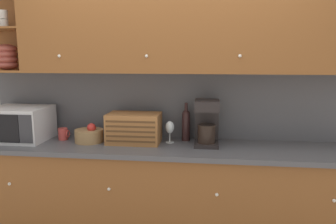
% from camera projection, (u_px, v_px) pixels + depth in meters
% --- Properties ---
extents(wall_back, '(5.76, 0.06, 2.60)m').
position_uv_depth(wall_back, '(171.00, 97.00, 3.02)').
color(wall_back, beige).
rests_on(wall_back, ground_plane).
extents(counter_unit, '(3.38, 0.62, 0.93)m').
position_uv_depth(counter_unit, '(167.00, 197.00, 2.84)').
color(counter_unit, brown).
rests_on(counter_unit, ground_plane).
extents(backsplash_panel, '(3.36, 0.01, 0.60)m').
position_uv_depth(backsplash_panel, '(171.00, 105.00, 2.99)').
color(backsplash_panel, '#4C4C51').
rests_on(backsplash_panel, counter_unit).
extents(upper_cabinets, '(3.36, 0.35, 0.79)m').
position_uv_depth(upper_cabinets, '(188.00, 25.00, 2.70)').
color(upper_cabinets, brown).
rests_on(upper_cabinets, backsplash_panel).
extents(microwave, '(0.51, 0.42, 0.30)m').
position_uv_depth(microwave, '(19.00, 124.00, 2.92)').
color(microwave, silver).
rests_on(microwave, counter_unit).
extents(mug, '(0.09, 0.08, 0.10)m').
position_uv_depth(mug, '(63.00, 134.00, 2.95)').
color(mug, '#B73D38').
rests_on(mug, counter_unit).
extents(fruit_basket, '(0.25, 0.25, 0.17)m').
position_uv_depth(fruit_basket, '(89.00, 135.00, 2.87)').
color(fruit_basket, '#937047').
rests_on(fruit_basket, counter_unit).
extents(bread_box, '(0.45, 0.28, 0.26)m').
position_uv_depth(bread_box, '(134.00, 128.00, 2.83)').
color(bread_box, '#996033').
rests_on(bread_box, counter_unit).
extents(wine_glass, '(0.08, 0.08, 0.19)m').
position_uv_depth(wine_glass, '(170.00, 128.00, 2.83)').
color(wine_glass, silver).
rests_on(wine_glass, counter_unit).
extents(wine_bottle, '(0.07, 0.07, 0.34)m').
position_uv_depth(wine_bottle, '(186.00, 124.00, 2.90)').
color(wine_bottle, black).
rests_on(wine_bottle, counter_unit).
extents(coffee_maker, '(0.20, 0.24, 0.38)m').
position_uv_depth(coffee_maker, '(207.00, 122.00, 2.75)').
color(coffee_maker, black).
rests_on(coffee_maker, counter_unit).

